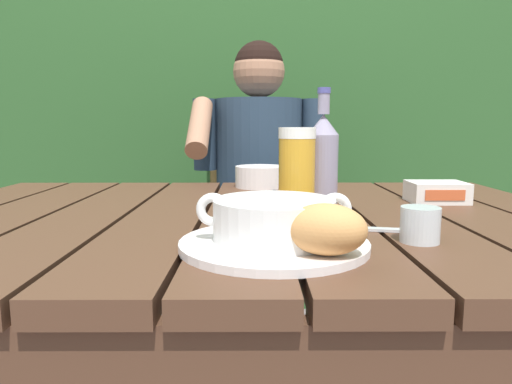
% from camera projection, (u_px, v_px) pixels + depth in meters
% --- Properties ---
extents(dining_table, '(1.43, 0.99, 0.72)m').
position_uv_depth(dining_table, '(243.00, 248.00, 0.98)').
color(dining_table, '#4E3121').
rests_on(dining_table, ground_plane).
extents(hedge_backdrop, '(3.49, 0.77, 2.80)m').
position_uv_depth(hedge_backdrop, '(249.00, 91.00, 2.44)').
color(hedge_backdrop, '#2C5628').
rests_on(hedge_backdrop, ground_plane).
extents(chair_near_diner, '(0.42, 0.41, 1.00)m').
position_uv_depth(chair_near_diner, '(258.00, 225.00, 1.92)').
color(chair_near_diner, '#46371A').
rests_on(chair_near_diner, ground_plane).
extents(person_eating, '(0.48, 0.47, 1.21)m').
position_uv_depth(person_eating, '(258.00, 178.00, 1.70)').
color(person_eating, '#26384B').
rests_on(person_eating, ground_plane).
extents(serving_plate, '(0.28, 0.28, 0.01)m').
position_uv_depth(serving_plate, '(274.00, 244.00, 0.69)').
color(serving_plate, white).
rests_on(serving_plate, dining_table).
extents(soup_bowl, '(0.23, 0.18, 0.07)m').
position_uv_depth(soup_bowl, '(274.00, 219.00, 0.68)').
color(soup_bowl, white).
rests_on(soup_bowl, serving_plate).
extents(bread_roll, '(0.13, 0.11, 0.07)m').
position_uv_depth(bread_roll, '(326.00, 229.00, 0.60)').
color(bread_roll, tan).
rests_on(bread_roll, serving_plate).
extents(beer_glass, '(0.07, 0.07, 0.18)m').
position_uv_depth(beer_glass, '(297.00, 172.00, 0.92)').
color(beer_glass, gold).
rests_on(beer_glass, dining_table).
extents(beer_bottle, '(0.06, 0.06, 0.26)m').
position_uv_depth(beer_bottle, '(323.00, 161.00, 0.96)').
color(beer_bottle, gray).
rests_on(beer_bottle, dining_table).
extents(water_glass_small, '(0.06, 0.06, 0.06)m').
position_uv_depth(water_glass_small, '(420.00, 225.00, 0.72)').
color(water_glass_small, silver).
rests_on(water_glass_small, dining_table).
extents(butter_tub, '(0.13, 0.10, 0.05)m').
position_uv_depth(butter_tub, '(437.00, 192.00, 1.09)').
color(butter_tub, white).
rests_on(butter_tub, dining_table).
extents(table_knife, '(0.16, 0.05, 0.01)m').
position_uv_depth(table_knife, '(346.00, 227.00, 0.80)').
color(table_knife, silver).
rests_on(table_knife, dining_table).
extents(diner_bowl, '(0.15, 0.15, 0.06)m').
position_uv_depth(diner_bowl, '(260.00, 177.00, 1.35)').
color(diner_bowl, white).
rests_on(diner_bowl, dining_table).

